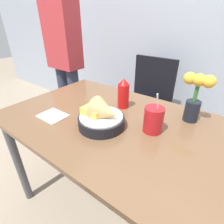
{
  "coord_description": "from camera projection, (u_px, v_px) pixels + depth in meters",
  "views": [
    {
      "loc": [
        0.45,
        -0.65,
        1.22
      ],
      "look_at": [
        -0.02,
        -0.03,
        0.79
      ],
      "focal_mm": 28.0,
      "sensor_mm": 36.0,
      "label": 1
    }
  ],
  "objects": [
    {
      "name": "drink_cup",
      "position": [
        153.0,
        120.0,
        0.82
      ],
      "size": [
        0.09,
        0.09,
        0.21
      ],
      "color": "red",
      "rests_on": "dining_table"
    },
    {
      "name": "ground_plane",
      "position": [
        116.0,
        206.0,
        1.28
      ],
      "size": [
        12.0,
        12.0,
        0.0
      ],
      "primitive_type": "plane",
      "color": "gray"
    },
    {
      "name": "wall_window",
      "position": [
        198.0,
        5.0,
        1.45
      ],
      "size": [
        7.0,
        0.06,
        2.6
      ],
      "color": "#9EA8B7",
      "rests_on": "ground_plane"
    },
    {
      "name": "ketchup_bottle",
      "position": [
        123.0,
        94.0,
        1.03
      ],
      "size": [
        0.07,
        0.07,
        0.18
      ],
      "color": "red",
      "rests_on": "dining_table"
    },
    {
      "name": "chair_far_window",
      "position": [
        148.0,
        99.0,
        1.67
      ],
      "size": [
        0.4,
        0.4,
        0.9
      ],
      "color": "black",
      "rests_on": "ground_plane"
    },
    {
      "name": "food_basket",
      "position": [
        102.0,
        117.0,
        0.85
      ],
      "size": [
        0.23,
        0.23,
        0.15
      ],
      "color": "black",
      "rests_on": "dining_table"
    },
    {
      "name": "person_standing",
      "position": [
        64.0,
        51.0,
        1.61
      ],
      "size": [
        0.32,
        0.18,
        1.62
      ],
      "color": "#2D3347",
      "rests_on": "ground_plane"
    },
    {
      "name": "flower_vase",
      "position": [
        196.0,
        95.0,
        0.86
      ],
      "size": [
        0.15,
        0.07,
        0.25
      ],
      "color": "black",
      "rests_on": "dining_table"
    },
    {
      "name": "napkin",
      "position": [
        53.0,
        116.0,
        0.97
      ],
      "size": [
        0.15,
        0.12,
        0.01
      ],
      "color": "white",
      "rests_on": "dining_table"
    },
    {
      "name": "dining_table",
      "position": [
        118.0,
        135.0,
        0.97
      ],
      "size": [
        1.28,
        0.79,
        0.73
      ],
      "color": "brown",
      "rests_on": "ground_plane"
    }
  ]
}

